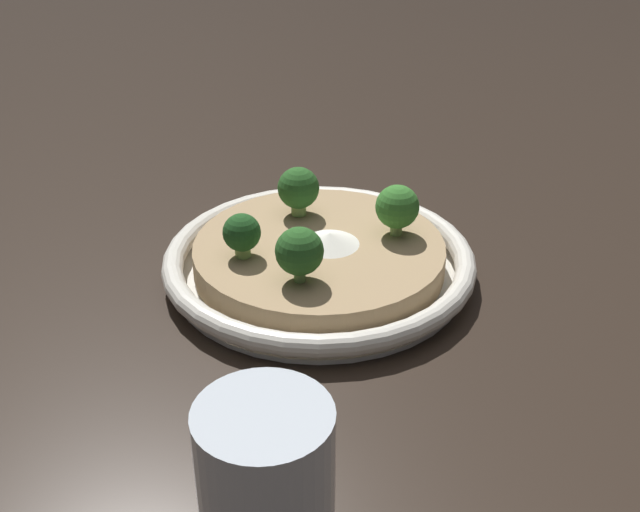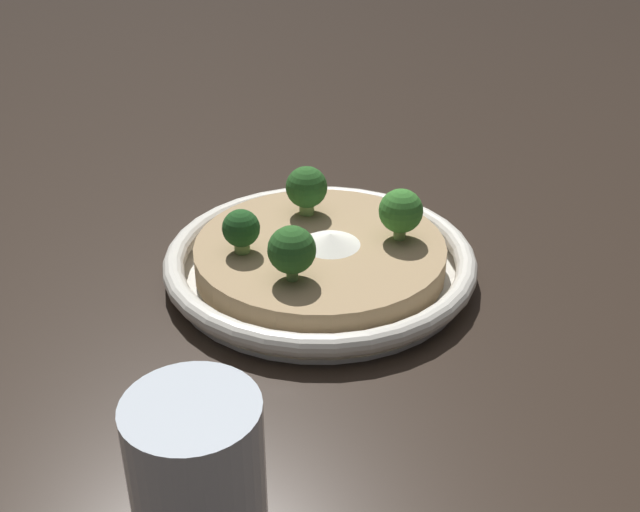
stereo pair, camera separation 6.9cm
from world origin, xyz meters
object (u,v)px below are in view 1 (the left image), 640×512
broccoli_front_right (300,252)px  drinking_glass (268,501)px  risotto_bowl (320,260)px  broccoli_left (299,189)px  broccoli_front (243,234)px  broccoli_back_left (398,207)px

broccoli_front_right → drinking_glass: 0.25m
risotto_bowl → drinking_glass: 0.31m
broccoli_left → risotto_bowl: bearing=18.6°
broccoli_front_right → broccoli_front: (-0.04, -0.05, -0.01)m
broccoli_back_left → broccoli_front_right: bearing=-46.9°
risotto_bowl → broccoli_front: (0.02, -0.06, 0.04)m
drinking_glass → risotto_bowl: bearing=175.1°
broccoli_left → broccoli_front: (0.08, -0.04, -0.00)m
broccoli_back_left → risotto_bowl: bearing=-75.5°
broccoli_back_left → broccoli_front: 0.14m
broccoli_front → broccoli_front_right: bearing=51.1°
broccoli_back_left → broccoli_front: (0.04, -0.13, -0.00)m
broccoli_front_right → broccoli_front: 0.06m
risotto_bowl → broccoli_front_right: bearing=-14.3°
broccoli_left → broccoli_back_left: same height
broccoli_back_left → broccoli_left: bearing=-113.9°
broccoli_front_right → drinking_glass: (0.25, -0.01, -0.00)m
risotto_bowl → broccoli_left: broccoli_left is taller
broccoli_front → risotto_bowl: bearing=108.3°
broccoli_back_left → broccoli_front: bearing=-73.7°
broccoli_front_right → risotto_bowl: bearing=165.7°
broccoli_left → broccoli_front: bearing=-30.4°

